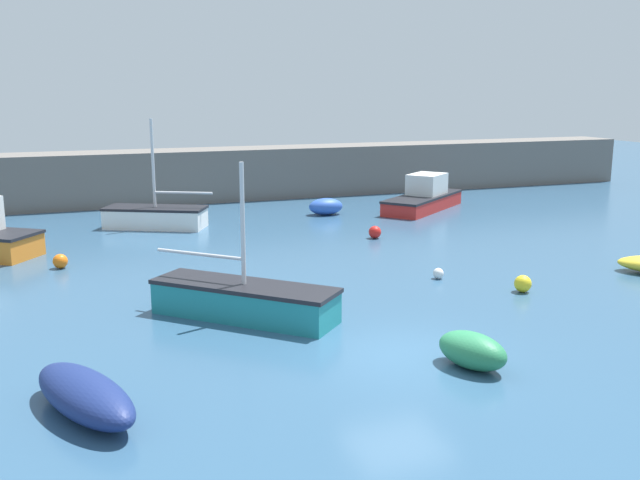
% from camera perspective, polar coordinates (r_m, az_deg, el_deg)
% --- Properties ---
extents(ground_plane, '(120.00, 120.00, 0.20)m').
position_cam_1_polar(ground_plane, '(17.91, 6.35, -9.41)').
color(ground_plane, '#2D5170').
extents(harbor_breakwater, '(58.65, 3.12, 2.98)m').
position_cam_1_polar(harbor_breakwater, '(42.37, -10.06, 5.13)').
color(harbor_breakwater, '#66605B').
rests_on(harbor_breakwater, ground_plane).
extents(cabin_cruiser_white, '(6.33, 5.57, 1.91)m').
position_cam_1_polar(cabin_cruiser_white, '(39.07, 8.32, 3.40)').
color(cabin_cruiser_white, red).
rests_on(cabin_cruiser_white, ground_plane).
extents(dinghy_near_pier, '(1.83, 1.21, 0.87)m').
position_cam_1_polar(dinghy_near_pier, '(37.04, 0.46, 2.70)').
color(dinghy_near_pier, '#2D56B7').
rests_on(dinghy_near_pier, ground_plane).
extents(sailboat_twin_hulled, '(4.98, 4.98, 4.46)m').
position_cam_1_polar(sailboat_twin_hulled, '(20.45, -6.08, -4.81)').
color(sailboat_twin_hulled, teal).
rests_on(sailboat_twin_hulled, ground_plane).
extents(fishing_dinghy_green, '(1.58, 2.06, 0.85)m').
position_cam_1_polar(fishing_dinghy_green, '(17.23, 12.08, -8.63)').
color(fishing_dinghy_green, '#287A4C').
rests_on(fishing_dinghy_green, ground_plane).
extents(sailboat_short_mast, '(4.97, 3.71, 5.09)m').
position_cam_1_polar(sailboat_short_mast, '(34.40, -13.01, 1.83)').
color(sailboat_short_mast, white).
rests_on(sailboat_short_mast, ground_plane).
extents(open_tender_yellow, '(2.46, 3.76, 0.85)m').
position_cam_1_polar(open_tender_yellow, '(15.31, -18.31, -11.68)').
color(open_tender_yellow, navy).
rests_on(open_tender_yellow, ground_plane).
extents(mooring_buoy_red, '(0.55, 0.55, 0.55)m').
position_cam_1_polar(mooring_buoy_red, '(31.26, 4.41, 0.63)').
color(mooring_buoy_red, red).
rests_on(mooring_buoy_red, ground_plane).
extents(mooring_buoy_orange, '(0.53, 0.53, 0.53)m').
position_cam_1_polar(mooring_buoy_orange, '(27.64, -20.06, -1.60)').
color(mooring_buoy_orange, orange).
rests_on(mooring_buoy_orange, ground_plane).
extents(mooring_buoy_white, '(0.37, 0.37, 0.37)m').
position_cam_1_polar(mooring_buoy_white, '(24.91, 9.45, -2.66)').
color(mooring_buoy_white, white).
rests_on(mooring_buoy_white, ground_plane).
extents(mooring_buoy_yellow, '(0.56, 0.56, 0.56)m').
position_cam_1_polar(mooring_buoy_yellow, '(23.87, 15.92, -3.38)').
color(mooring_buoy_yellow, yellow).
rests_on(mooring_buoy_yellow, ground_plane).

